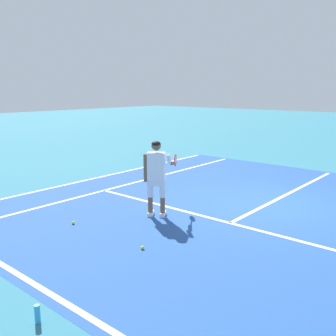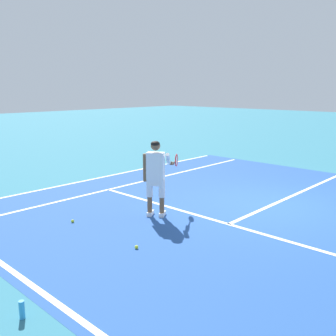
{
  "view_description": "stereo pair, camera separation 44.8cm",
  "coord_description": "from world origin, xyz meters",
  "px_view_note": "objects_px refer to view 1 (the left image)",
  "views": [
    {
      "loc": [
        3.96,
        -8.56,
        2.82
      ],
      "look_at": [
        -1.51,
        -2.11,
        1.05
      ],
      "focal_mm": 40.5,
      "sensor_mm": 36.0,
      "label": 1
    },
    {
      "loc": [
        4.29,
        -8.26,
        2.82
      ],
      "look_at": [
        -1.51,
        -2.11,
        1.05
      ],
      "focal_mm": 40.5,
      "sensor_mm": 36.0,
      "label": 2
    }
  ],
  "objects_px": {
    "tennis_ball_near_feet": "(73,223)",
    "tennis_ball_by_baseline": "(143,248)",
    "water_bottle": "(37,314)",
    "tennis_player": "(157,173)"
  },
  "relations": [
    {
      "from": "tennis_ball_near_feet",
      "to": "tennis_ball_by_baseline",
      "type": "bearing_deg",
      "value": 0.74
    },
    {
      "from": "water_bottle",
      "to": "tennis_ball_by_baseline",
      "type": "bearing_deg",
      "value": 102.54
    },
    {
      "from": "tennis_player",
      "to": "water_bottle",
      "type": "bearing_deg",
      "value": -68.37
    },
    {
      "from": "tennis_ball_by_baseline",
      "to": "water_bottle",
      "type": "height_order",
      "value": "water_bottle"
    },
    {
      "from": "tennis_ball_by_baseline",
      "to": "tennis_player",
      "type": "bearing_deg",
      "value": 123.76
    },
    {
      "from": "tennis_ball_near_feet",
      "to": "water_bottle",
      "type": "height_order",
      "value": "water_bottle"
    },
    {
      "from": "tennis_ball_by_baseline",
      "to": "water_bottle",
      "type": "xyz_separation_m",
      "value": [
        0.53,
        -2.4,
        0.09
      ]
    },
    {
      "from": "tennis_player",
      "to": "tennis_ball_by_baseline",
      "type": "bearing_deg",
      "value": -56.24
    },
    {
      "from": "tennis_ball_near_feet",
      "to": "tennis_player",
      "type": "bearing_deg",
      "value": 57.52
    },
    {
      "from": "tennis_ball_near_feet",
      "to": "water_bottle",
      "type": "relative_size",
      "value": 0.27
    }
  ]
}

